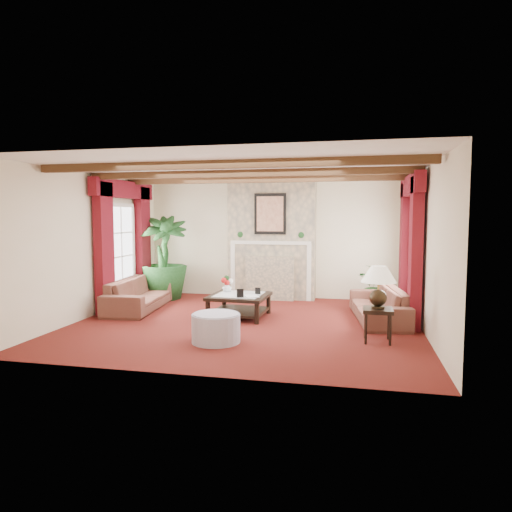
% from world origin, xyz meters
% --- Properties ---
extents(floor, '(6.00, 6.00, 0.00)m').
position_xyz_m(floor, '(0.00, 0.00, 0.00)').
color(floor, '#48100C').
rests_on(floor, ground).
extents(ceiling, '(6.00, 6.00, 0.00)m').
position_xyz_m(ceiling, '(0.00, 0.00, 2.70)').
color(ceiling, white).
rests_on(ceiling, floor).
extents(back_wall, '(6.00, 0.02, 2.70)m').
position_xyz_m(back_wall, '(0.00, 2.75, 1.35)').
color(back_wall, beige).
rests_on(back_wall, ground).
extents(left_wall, '(0.02, 5.50, 2.70)m').
position_xyz_m(left_wall, '(-3.00, 0.00, 1.35)').
color(left_wall, beige).
rests_on(left_wall, ground).
extents(right_wall, '(0.02, 5.50, 2.70)m').
position_xyz_m(right_wall, '(3.00, 0.00, 1.35)').
color(right_wall, beige).
rests_on(right_wall, ground).
extents(ceiling_beams, '(6.00, 3.00, 0.12)m').
position_xyz_m(ceiling_beams, '(0.00, 0.00, 2.64)').
color(ceiling_beams, '#351E11').
rests_on(ceiling_beams, ceiling).
extents(fireplace, '(2.00, 0.52, 2.70)m').
position_xyz_m(fireplace, '(0.00, 2.55, 2.70)').
color(fireplace, tan).
rests_on(fireplace, ground).
extents(french_door_left, '(0.10, 1.10, 2.16)m').
position_xyz_m(french_door_left, '(-2.97, 1.00, 2.13)').
color(french_door_left, white).
rests_on(french_door_left, ground).
extents(french_door_right, '(0.10, 1.10, 2.16)m').
position_xyz_m(french_door_right, '(2.97, 1.00, 2.13)').
color(french_door_right, white).
rests_on(french_door_right, ground).
extents(curtains_left, '(0.20, 2.40, 2.55)m').
position_xyz_m(curtains_left, '(-2.86, 1.00, 2.55)').
color(curtains_left, '#520A17').
rests_on(curtains_left, ground).
extents(curtains_right, '(0.20, 2.40, 2.55)m').
position_xyz_m(curtains_right, '(2.86, 1.00, 2.55)').
color(curtains_right, '#520A17').
rests_on(curtains_right, ground).
extents(sofa_left, '(2.26, 1.08, 0.83)m').
position_xyz_m(sofa_left, '(-2.43, 0.74, 0.41)').
color(sofa_left, black).
rests_on(sofa_left, ground).
extents(sofa_right, '(2.19, 1.12, 0.80)m').
position_xyz_m(sofa_right, '(2.31, 0.72, 0.40)').
color(sofa_right, black).
rests_on(sofa_right, ground).
extents(potted_palm, '(2.35, 2.63, 1.07)m').
position_xyz_m(potted_palm, '(-2.41, 1.93, 0.54)').
color(potted_palm, black).
rests_on(potted_palm, ground).
extents(small_plant, '(1.69, 1.69, 0.69)m').
position_xyz_m(small_plant, '(2.39, 2.01, 0.35)').
color(small_plant, black).
rests_on(small_plant, ground).
extents(coffee_table, '(1.09, 1.09, 0.43)m').
position_xyz_m(coffee_table, '(-0.24, 0.43, 0.21)').
color(coffee_table, black).
rests_on(coffee_table, ground).
extents(side_table, '(0.51, 0.51, 0.51)m').
position_xyz_m(side_table, '(2.23, -0.76, 0.26)').
color(side_table, black).
rests_on(side_table, ground).
extents(ottoman, '(0.73, 0.73, 0.43)m').
position_xyz_m(ottoman, '(-0.16, -1.30, 0.21)').
color(ottoman, gray).
rests_on(ottoman, ground).
extents(table_lamp, '(0.52, 0.52, 0.66)m').
position_xyz_m(table_lamp, '(2.23, -0.76, 0.84)').
color(table_lamp, black).
rests_on(table_lamp, side_table).
extents(flower_vase, '(0.30, 0.30, 0.18)m').
position_xyz_m(flower_vase, '(-0.54, 0.68, 0.52)').
color(flower_vase, silver).
rests_on(flower_vase, coffee_table).
extents(book, '(0.25, 0.21, 0.31)m').
position_xyz_m(book, '(-0.05, 0.17, 0.58)').
color(book, black).
rests_on(book, coffee_table).
extents(photo_frame_a, '(0.13, 0.06, 0.17)m').
position_xyz_m(photo_frame_a, '(-0.13, 0.09, 0.51)').
color(photo_frame_a, black).
rests_on(photo_frame_a, coffee_table).
extents(photo_frame_b, '(0.10, 0.02, 0.13)m').
position_xyz_m(photo_frame_b, '(0.10, 0.51, 0.50)').
color(photo_frame_b, black).
rests_on(photo_frame_b, coffee_table).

